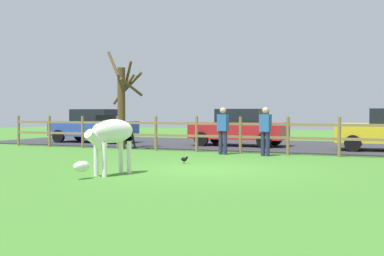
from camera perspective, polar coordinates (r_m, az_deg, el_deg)
name	(u,v)px	position (r m, az deg, el deg)	size (l,w,h in m)	color
ground_plane	(209,169)	(12.87, 1.95, -4.75)	(60.00, 60.00, 0.00)	#3D7528
parking_asphalt	(289,146)	(21.75, 11.10, -2.02)	(28.00, 7.40, 0.05)	#2D2D33
paddock_fence	(240,133)	(17.77, 5.57, -0.54)	(20.53, 0.11, 1.32)	olive
bare_tree	(122,103)	(19.96, -7.99, 2.86)	(1.37, 1.53, 3.88)	#513A23
zebra	(110,136)	(11.76, -9.35, -0.87)	(0.75, 1.91, 1.41)	white
crow_on_grass	(184,159)	(14.31, -0.87, -3.58)	(0.22, 0.10, 0.20)	black
parked_car_blue	(94,125)	(23.90, -11.17, 0.28)	(4.05, 1.99, 1.56)	#2D4CAD
parked_car_red	(239,127)	(21.10, 5.46, 0.11)	(4.01, 1.91, 1.56)	red
visitor_left_of_tree	(265,129)	(16.83, 8.40, -0.12)	(0.40, 0.29, 1.64)	#232847
visitor_right_of_tree	(223,128)	(17.31, 3.56, -0.05)	(0.39, 0.27, 1.64)	#232847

